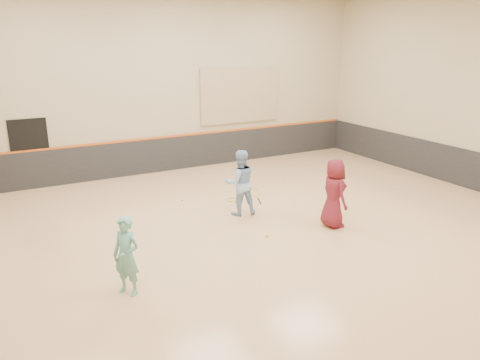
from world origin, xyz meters
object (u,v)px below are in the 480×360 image
young_man (334,193)px  spare_racket (232,198)px  girl (126,256)px  instructor (240,183)px

young_man → spare_racket: 3.28m
spare_racket → young_man: bearing=-65.5°
girl → instructor: instructor is taller
young_man → spare_racket: size_ratio=2.34×
girl → young_man: size_ratio=0.87×
instructor → spare_racket: size_ratio=2.38×
instructor → spare_racket: bearing=-96.1°
girl → young_man: bearing=60.9°
young_man → spare_racket: bearing=31.2°
girl → young_man: 5.44m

